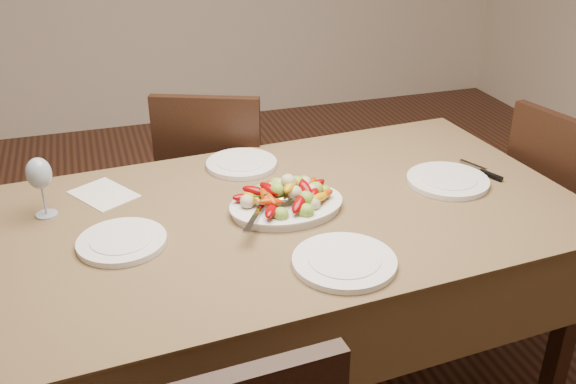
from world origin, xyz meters
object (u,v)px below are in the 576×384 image
Objects in this scene: plate_right at (448,181)px; wine_glass at (41,186)px; serving_platter at (287,207)px; dining_table at (288,307)px; chair_far at (219,187)px; plate_far at (242,164)px; plate_near at (344,262)px; plate_left at (122,242)px; chair_right at (575,224)px.

wine_glass is (-1.30, 0.18, 0.09)m from plate_right.
plate_right is at bearing 1.62° from serving_platter.
dining_table is 8.98× the size of wine_glass.
plate_far is (0.01, -0.42, 0.29)m from chair_far.
plate_right is 1.09× the size of plate_far.
plate_near is at bearing -80.71° from serving_platter.
plate_left is at bearing -137.75° from plate_far.
plate_left is 0.62m from plate_far.
dining_table is 5.25× the size of serving_platter.
wine_glass is (-0.77, 0.54, 0.09)m from plate_near.
plate_far and plate_near have the same top height.
serving_platter reaches higher than plate_near.
chair_far reaches higher than plate_right.
plate_far is (-1.25, 0.32, 0.29)m from chair_right.
serving_platter is 0.51m from plate_left.
chair_right is 3.75× the size of plate_left.
plate_near is at bearing -145.91° from plate_right.
plate_near is (0.11, -1.12, 0.29)m from chair_far.
wine_glass is (-0.66, -0.17, 0.09)m from plate_far.
plate_left is 1.24× the size of wine_glass.
plate_near is 1.39× the size of wine_glass.
chair_far reaches higher than plate_near.
chair_right is 3.34× the size of plate_near.
serving_platter is at bearing -15.48° from wine_glass.
wine_glass is (-0.66, -0.59, 0.39)m from chair_far.
plate_right is (-0.62, -0.03, 0.29)m from chair_right.
wine_glass is (-0.72, 0.19, 0.48)m from dining_table.
dining_table is 0.39m from serving_platter.
plate_left reaches higher than dining_table.
chair_far is 2.71× the size of serving_platter.
plate_right is at bearing 1.17° from dining_table.
plate_far is 0.69m from wine_glass.
plate_right is at bearing 34.09° from plate_near.
dining_table is at bearing -178.83° from plate_right.
dining_table is 0.79m from chair_far.
serving_platter is at bearing 116.64° from chair_far.
serving_platter is 1.71× the size of wine_glass.
dining_table is at bearing 117.13° from chair_far.
plate_right is (0.58, 0.02, -0.00)m from serving_platter.
dining_table is 6.66× the size of plate_right.
serving_platter is 1.23× the size of plate_near.
plate_right is 0.72m from plate_far.
plate_far is at bearing 63.74° from chair_right.
dining_table is at bearing 98.13° from plate_near.
plate_right is at bearing -7.98° from wine_glass.
serving_platter is 1.38× the size of plate_far.
plate_left is (-0.45, -0.83, 0.29)m from chair_far.
plate_near is at bearing -34.89° from wine_glass.
plate_near is (0.05, -0.34, 0.39)m from dining_table.
plate_left is 1.00× the size of plate_far.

